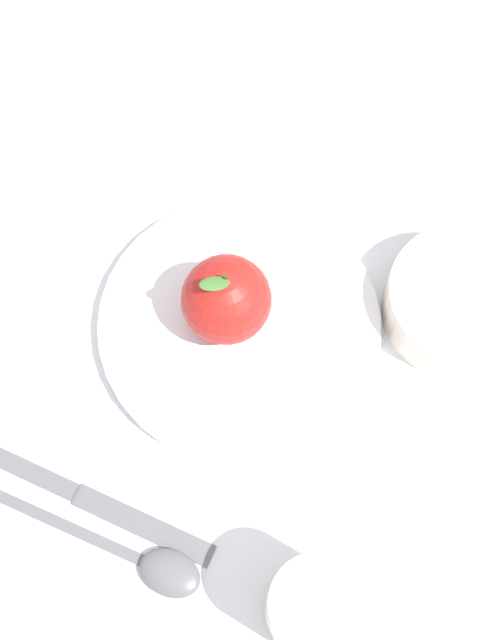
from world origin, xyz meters
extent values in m
plane|color=silver|center=(0.00, 0.00, 0.00)|extent=(2.40, 2.40, 0.00)
cylinder|color=white|center=(-0.03, 0.00, 0.01)|extent=(0.24, 0.24, 0.01)
torus|color=white|center=(-0.03, 0.00, 0.01)|extent=(0.24, 0.24, 0.01)
sphere|color=#B21E19|center=(-0.02, -0.01, 0.05)|extent=(0.07, 0.07, 0.07)
cylinder|color=#4C3319|center=(-0.02, -0.01, 0.09)|extent=(0.00, 0.00, 0.01)
ellipsoid|color=#386628|center=(-0.01, -0.01, 0.09)|extent=(0.03, 0.02, 0.01)
cylinder|color=silver|center=(-0.19, 0.10, 0.02)|extent=(0.12, 0.12, 0.04)
torus|color=silver|center=(-0.19, 0.10, 0.04)|extent=(0.12, 0.12, 0.01)
cylinder|color=#B7AF9F|center=(-0.19, 0.10, 0.04)|extent=(0.10, 0.10, 0.01)
cylinder|color=silver|center=(0.06, 0.21, 0.04)|extent=(0.07, 0.07, 0.08)
torus|color=silver|center=(0.06, 0.21, 0.08)|extent=(0.07, 0.07, 0.01)
cylinder|color=#A0998B|center=(0.06, 0.21, 0.08)|extent=(0.05, 0.05, 0.01)
cube|color=#59595E|center=(0.13, 0.09, 0.00)|extent=(0.07, 0.11, 0.00)
cube|color=#59595E|center=(0.18, 0.00, 0.01)|extent=(0.06, 0.08, 0.01)
ellipsoid|color=#59595E|center=(0.13, 0.13, 0.01)|extent=(0.05, 0.06, 0.01)
cube|color=#59595E|center=(0.17, 0.05, 0.00)|extent=(0.08, 0.12, 0.01)
camera|label=1|loc=(0.12, 0.21, 0.66)|focal=47.58mm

